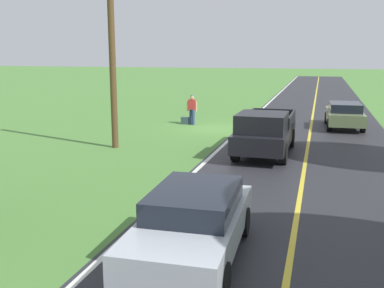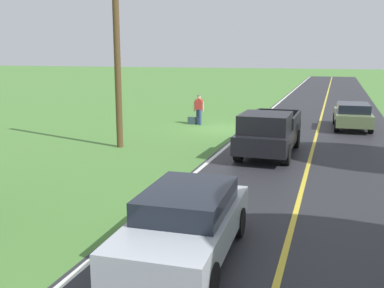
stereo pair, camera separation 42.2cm
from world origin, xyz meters
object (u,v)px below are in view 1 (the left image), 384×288
(pickup_truck_passing, at_px, (265,131))
(sedan_ahead_same_lane, at_px, (193,222))
(sedan_near_oncoming, at_px, (344,114))
(utility_pole_roadside, at_px, (112,51))
(hitchhiker_walking, at_px, (192,108))
(suitcase_carried, at_px, (185,121))

(pickup_truck_passing, xyz_separation_m, sedan_ahead_same_lane, (0.23, 9.86, -0.21))
(sedan_near_oncoming, relative_size, sedan_ahead_same_lane, 1.00)
(pickup_truck_passing, height_order, sedan_ahead_same_lane, pickup_truck_passing)
(sedan_near_oncoming, distance_m, utility_pole_roadside, 13.43)
(sedan_ahead_same_lane, height_order, utility_pole_roadside, utility_pole_roadside)
(hitchhiker_walking, relative_size, suitcase_carried, 3.80)
(suitcase_carried, xyz_separation_m, utility_pole_roadside, (1.05, 7.15, 3.95))
(hitchhiker_walking, relative_size, sedan_ahead_same_lane, 0.39)
(hitchhiker_walking, relative_size, utility_pole_roadside, 0.21)
(hitchhiker_walking, height_order, pickup_truck_passing, pickup_truck_passing)
(suitcase_carried, bearing_deg, sedan_near_oncoming, 100.18)
(suitcase_carried, bearing_deg, utility_pole_roadside, -5.98)
(utility_pole_roadside, bearing_deg, sedan_ahead_same_lane, 123.49)
(sedan_near_oncoming, bearing_deg, suitcase_carried, 7.79)
(hitchhiker_walking, height_order, utility_pole_roadside, utility_pole_roadside)
(hitchhiker_walking, xyz_separation_m, suitcase_carried, (0.42, 0.06, -0.77))
(hitchhiker_walking, height_order, sedan_ahead_same_lane, hitchhiker_walking)
(pickup_truck_passing, distance_m, sedan_near_oncoming, 8.68)
(pickup_truck_passing, distance_m, utility_pole_roadside, 7.25)
(sedan_near_oncoming, height_order, sedan_ahead_same_lane, same)
(sedan_near_oncoming, bearing_deg, pickup_truck_passing, 66.63)
(suitcase_carried, relative_size, pickup_truck_passing, 0.08)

